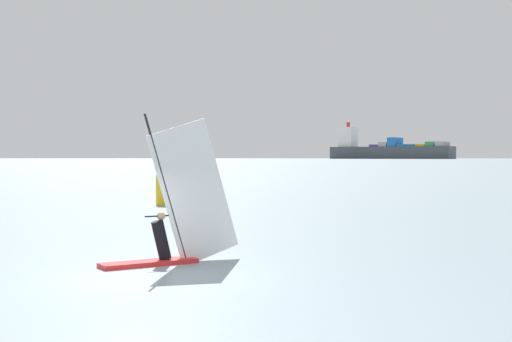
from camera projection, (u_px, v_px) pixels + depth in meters
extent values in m
plane|color=gray|center=(148.00, 278.00, 16.05)|extent=(4000.00, 4000.00, 0.00)
cube|color=red|center=(149.00, 263.00, 17.96)|extent=(2.00, 2.45, 0.12)
cylinder|color=black|center=(165.00, 187.00, 18.16)|extent=(0.74, 1.01, 3.79)
cube|color=white|center=(194.00, 192.00, 18.59)|extent=(1.61, 2.24, 3.96)
cylinder|color=black|center=(176.00, 215.00, 18.33)|extent=(1.04, 1.44, 0.04)
cylinder|color=black|center=(161.00, 240.00, 18.13)|extent=(0.58, 0.63, 1.06)
sphere|color=tan|center=(161.00, 216.00, 18.11)|extent=(0.22, 0.22, 0.22)
cube|color=#3F444C|center=(391.00, 153.00, 805.78)|extent=(143.59, 48.32, 13.95)
cube|color=silver|center=(348.00, 137.00, 832.46)|extent=(19.44, 23.94, 23.41)
cylinder|color=red|center=(348.00, 125.00, 832.15)|extent=(4.00, 4.00, 6.00)
cube|color=#59388C|center=(377.00, 146.00, 814.29)|extent=(13.23, 28.81, 2.60)
cube|color=#99999E|center=(386.00, 144.00, 808.74)|extent=(13.23, 28.81, 5.20)
cube|color=#1E66AD|center=(395.00, 142.00, 803.17)|extent=(13.23, 28.81, 10.40)
cube|color=#1E66AD|center=(404.00, 145.00, 797.73)|extent=(13.23, 28.81, 2.60)
cube|color=#1E66AD|center=(414.00, 145.00, 792.21)|extent=(13.23, 28.81, 2.60)
cube|color=gold|center=(423.00, 145.00, 786.69)|extent=(13.23, 28.81, 2.60)
cube|color=#2D8C47|center=(433.00, 144.00, 781.14)|extent=(13.23, 28.81, 5.20)
cube|color=#99999E|center=(442.00, 144.00, 775.62)|extent=(13.23, 28.81, 5.20)
cylinder|color=yellow|center=(166.00, 190.00, 40.18)|extent=(1.12, 1.12, 1.72)
cone|color=black|center=(166.00, 171.00, 40.16)|extent=(0.78, 0.78, 0.50)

